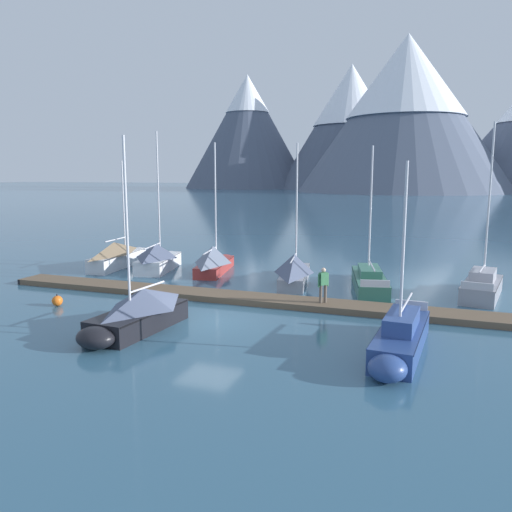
{
  "coord_description": "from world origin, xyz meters",
  "views": [
    {
      "loc": [
        9.23,
        -19.22,
        6.3
      ],
      "look_at": [
        0.0,
        6.0,
        2.0
      ],
      "focal_mm": 35.58,
      "sensor_mm": 36.0,
      "label": 1
    }
  ],
  "objects_px": {
    "sailboat_nearest_berth": "(119,255)",
    "sailboat_mid_dock_port": "(215,259)",
    "sailboat_mid_dock_starboard": "(137,312)",
    "sailboat_far_berth": "(295,269)",
    "sailboat_end_of_dock": "(400,338)",
    "sailboat_second_berth": "(159,257)",
    "sailboat_last_slip": "(483,285)",
    "mooring_buoy_channel_marker": "(57,301)",
    "sailboat_outer_slip": "(369,279)",
    "person_on_dock": "(323,283)"
  },
  "relations": [
    {
      "from": "sailboat_end_of_dock",
      "to": "sailboat_nearest_berth",
      "type": "bearing_deg",
      "value": 150.2
    },
    {
      "from": "sailboat_mid_dock_starboard",
      "to": "sailboat_end_of_dock",
      "type": "distance_m",
      "value": 10.33
    },
    {
      "from": "sailboat_far_berth",
      "to": "sailboat_outer_slip",
      "type": "xyz_separation_m",
      "value": [
        4.25,
        0.21,
        -0.34
      ]
    },
    {
      "from": "sailboat_nearest_berth",
      "to": "person_on_dock",
      "type": "distance_m",
      "value": 16.89
    },
    {
      "from": "sailboat_nearest_berth",
      "to": "sailboat_mid_dock_starboard",
      "type": "xyz_separation_m",
      "value": [
        9.38,
        -12.08,
        -0.07
      ]
    },
    {
      "from": "sailboat_nearest_berth",
      "to": "sailboat_end_of_dock",
      "type": "relative_size",
      "value": 1.07
    },
    {
      "from": "sailboat_nearest_berth",
      "to": "sailboat_end_of_dock",
      "type": "distance_m",
      "value": 22.67
    },
    {
      "from": "sailboat_nearest_berth",
      "to": "sailboat_last_slip",
      "type": "distance_m",
      "value": 23.06
    },
    {
      "from": "sailboat_second_berth",
      "to": "person_on_dock",
      "type": "distance_m",
      "value": 13.9
    },
    {
      "from": "sailboat_last_slip",
      "to": "person_on_dock",
      "type": "relative_size",
      "value": 5.3
    },
    {
      "from": "sailboat_mid_dock_port",
      "to": "mooring_buoy_channel_marker",
      "type": "xyz_separation_m",
      "value": [
        -3.55,
        -10.63,
        -0.58
      ]
    },
    {
      "from": "mooring_buoy_channel_marker",
      "to": "sailboat_mid_dock_starboard",
      "type": "bearing_deg",
      "value": -19.42
    },
    {
      "from": "sailboat_end_of_dock",
      "to": "sailboat_mid_dock_port",
      "type": "bearing_deg",
      "value": 136.76
    },
    {
      "from": "sailboat_nearest_berth",
      "to": "sailboat_mid_dock_port",
      "type": "xyz_separation_m",
      "value": [
        7.03,
        0.62,
        -0.02
      ]
    },
    {
      "from": "sailboat_mid_dock_starboard",
      "to": "sailboat_outer_slip",
      "type": "relative_size",
      "value": 0.99
    },
    {
      "from": "person_on_dock",
      "to": "mooring_buoy_channel_marker",
      "type": "bearing_deg",
      "value": -162.34
    },
    {
      "from": "sailboat_mid_dock_starboard",
      "to": "sailboat_last_slip",
      "type": "distance_m",
      "value": 17.79
    },
    {
      "from": "sailboat_outer_slip",
      "to": "sailboat_last_slip",
      "type": "height_order",
      "value": "sailboat_last_slip"
    },
    {
      "from": "sailboat_nearest_berth",
      "to": "person_on_dock",
      "type": "relative_size",
      "value": 4.3
    },
    {
      "from": "sailboat_outer_slip",
      "to": "mooring_buoy_channel_marker",
      "type": "xyz_separation_m",
      "value": [
        -13.68,
        -9.22,
        -0.27
      ]
    },
    {
      "from": "sailboat_outer_slip",
      "to": "mooring_buoy_channel_marker",
      "type": "bearing_deg",
      "value": -146.01
    },
    {
      "from": "person_on_dock",
      "to": "sailboat_outer_slip",
      "type": "bearing_deg",
      "value": 75.02
    },
    {
      "from": "sailboat_mid_dock_port",
      "to": "sailboat_far_berth",
      "type": "xyz_separation_m",
      "value": [
        5.88,
        -1.62,
        0.02
      ]
    },
    {
      "from": "sailboat_outer_slip",
      "to": "sailboat_end_of_dock",
      "type": "height_order",
      "value": "sailboat_outer_slip"
    },
    {
      "from": "sailboat_outer_slip",
      "to": "sailboat_end_of_dock",
      "type": "distance_m",
      "value": 10.78
    },
    {
      "from": "sailboat_far_berth",
      "to": "person_on_dock",
      "type": "relative_size",
      "value": 4.81
    },
    {
      "from": "mooring_buoy_channel_marker",
      "to": "sailboat_outer_slip",
      "type": "bearing_deg",
      "value": 33.99
    },
    {
      "from": "sailboat_far_berth",
      "to": "sailboat_last_slip",
      "type": "xyz_separation_m",
      "value": [
        10.14,
        0.3,
        -0.27
      ]
    },
    {
      "from": "sailboat_mid_dock_port",
      "to": "sailboat_mid_dock_starboard",
      "type": "height_order",
      "value": "sailboat_mid_dock_port"
    },
    {
      "from": "sailboat_second_berth",
      "to": "sailboat_outer_slip",
      "type": "relative_size",
      "value": 1.16
    },
    {
      "from": "person_on_dock",
      "to": "mooring_buoy_channel_marker",
      "type": "distance_m",
      "value": 12.9
    },
    {
      "from": "sailboat_outer_slip",
      "to": "sailboat_mid_dock_starboard",
      "type": "bearing_deg",
      "value": -124.57
    },
    {
      "from": "sailboat_mid_dock_starboard",
      "to": "sailboat_far_berth",
      "type": "bearing_deg",
      "value": 72.33
    },
    {
      "from": "sailboat_nearest_berth",
      "to": "mooring_buoy_channel_marker",
      "type": "bearing_deg",
      "value": -70.8
    },
    {
      "from": "sailboat_mid_dock_port",
      "to": "sailboat_last_slip",
      "type": "height_order",
      "value": "sailboat_last_slip"
    },
    {
      "from": "sailboat_mid_dock_starboard",
      "to": "sailboat_far_berth",
      "type": "distance_m",
      "value": 11.64
    },
    {
      "from": "sailboat_outer_slip",
      "to": "person_on_dock",
      "type": "height_order",
      "value": "sailboat_outer_slip"
    },
    {
      "from": "sailboat_end_of_dock",
      "to": "person_on_dock",
      "type": "relative_size",
      "value": 4.01
    },
    {
      "from": "sailboat_mid_dock_port",
      "to": "sailboat_nearest_berth",
      "type": "bearing_deg",
      "value": -174.95
    },
    {
      "from": "sailboat_nearest_berth",
      "to": "sailboat_mid_dock_starboard",
      "type": "height_order",
      "value": "sailboat_mid_dock_starboard"
    },
    {
      "from": "sailboat_end_of_dock",
      "to": "mooring_buoy_channel_marker",
      "type": "bearing_deg",
      "value": 175.55
    },
    {
      "from": "sailboat_second_berth",
      "to": "sailboat_mid_dock_port",
      "type": "bearing_deg",
      "value": 10.08
    },
    {
      "from": "sailboat_far_berth",
      "to": "sailboat_last_slip",
      "type": "height_order",
      "value": "sailboat_last_slip"
    },
    {
      "from": "sailboat_mid_dock_port",
      "to": "person_on_dock",
      "type": "relative_size",
      "value": 4.95
    },
    {
      "from": "sailboat_far_berth",
      "to": "sailboat_outer_slip",
      "type": "relative_size",
      "value": 1.03
    },
    {
      "from": "sailboat_far_berth",
      "to": "sailboat_last_slip",
      "type": "bearing_deg",
      "value": 1.69
    },
    {
      "from": "person_on_dock",
      "to": "mooring_buoy_channel_marker",
      "type": "xyz_separation_m",
      "value": [
        -12.25,
        -3.9,
        -1.0
      ]
    },
    {
      "from": "sailboat_second_berth",
      "to": "sailboat_mid_dock_port",
      "type": "xyz_separation_m",
      "value": [
        3.8,
        0.68,
        -0.04
      ]
    },
    {
      "from": "sailboat_nearest_berth",
      "to": "sailboat_end_of_dock",
      "type": "height_order",
      "value": "sailboat_nearest_berth"
    },
    {
      "from": "sailboat_last_slip",
      "to": "mooring_buoy_channel_marker",
      "type": "xyz_separation_m",
      "value": [
        -19.56,
        -9.31,
        -0.34
      ]
    }
  ]
}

